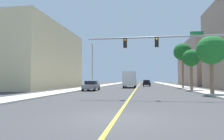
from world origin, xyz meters
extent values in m
plane|color=#38383A|center=(0.00, 42.00, 0.00)|extent=(192.00, 192.00, 0.00)
cube|color=beige|center=(-9.20, 42.00, 0.07)|extent=(2.99, 168.00, 0.15)
cube|color=#B2ADA3|center=(9.20, 42.00, 0.07)|extent=(2.99, 168.00, 0.15)
cube|color=yellow|center=(0.00, 42.00, 0.00)|extent=(0.16, 144.00, 0.01)
cube|color=beige|center=(-19.66, 26.88, 5.79)|extent=(12.66, 22.21, 11.57)
cube|color=gray|center=(20.41, 51.02, 6.24)|extent=(14.16, 24.58, 12.48)
cylinder|color=gray|center=(2.20, 9.17, 5.35)|extent=(11.83, 0.14, 0.14)
cube|color=black|center=(2.39, 9.17, 4.90)|extent=(0.32, 0.24, 0.84)
sphere|color=orange|center=(2.39, 9.03, 5.15)|extent=(0.20, 0.20, 0.20)
cube|color=black|center=(-0.37, 9.17, 4.90)|extent=(0.32, 0.24, 0.84)
sphere|color=orange|center=(-0.37, 9.03, 5.15)|extent=(0.20, 0.20, 0.20)
cube|color=#147233|center=(5.74, 9.17, 5.60)|extent=(1.10, 0.04, 0.28)
cylinder|color=gray|center=(-8.21, 28.12, 4.16)|extent=(0.16, 0.16, 8.02)
cube|color=beige|center=(-8.21, 28.12, 8.32)|extent=(0.56, 0.28, 0.20)
cylinder|color=brown|center=(8.52, 14.30, 2.50)|extent=(0.42, 0.42, 4.71)
sphere|color=#1E6B28|center=(8.52, 14.30, 4.86)|extent=(3.12, 3.12, 3.12)
cone|color=#1E6B28|center=(9.45, 14.16, 4.66)|extent=(0.62, 1.62, 1.23)
cone|color=#1E6B28|center=(9.08, 15.06, 4.66)|extent=(1.20, 1.00, 1.63)
cone|color=#1E6B28|center=(7.98, 15.07, 4.66)|extent=(1.63, 1.43, 1.45)
cone|color=#1E6B28|center=(7.59, 14.35, 4.66)|extent=(0.49, 1.24, 1.44)
cone|color=#1E6B28|center=(8.00, 13.53, 4.66)|extent=(1.38, 1.16, 1.27)
cone|color=#1E6B28|center=(8.91, 13.45, 4.66)|extent=(1.74, 1.15, 1.43)
cylinder|color=brown|center=(8.38, 22.72, 2.52)|extent=(0.40, 0.40, 4.74)
sphere|color=#195B23|center=(8.38, 22.72, 4.89)|extent=(2.51, 2.51, 2.51)
cone|color=#195B23|center=(9.12, 22.58, 4.69)|extent=(0.60, 1.14, 1.25)
cone|color=#195B23|center=(8.57, 23.45, 4.69)|extent=(1.26, 0.71, 1.06)
cone|color=#195B23|center=(7.77, 23.15, 4.69)|extent=(1.09, 1.35, 1.41)
cone|color=#195B23|center=(7.74, 22.32, 4.69)|extent=(0.94, 1.17, 1.20)
cone|color=#195B23|center=(8.71, 22.04, 4.69)|extent=(1.08, 0.77, 1.29)
cylinder|color=brown|center=(8.78, 31.13, 3.56)|extent=(0.34, 0.34, 6.82)
sphere|color=#195B23|center=(8.78, 31.13, 6.97)|extent=(3.34, 3.34, 3.34)
cone|color=#195B23|center=(9.78, 31.13, 6.77)|extent=(0.44, 1.73, 1.25)
cone|color=#195B23|center=(9.21, 32.04, 6.77)|extent=(1.64, 1.12, 1.39)
cone|color=#195B23|center=(7.89, 31.60, 6.77)|extent=(0.98, 1.41, 1.80)
cone|color=#195B23|center=(7.89, 30.67, 6.77)|extent=(0.98, 1.46, 1.45)
cone|color=#195B23|center=(9.22, 30.23, 6.77)|extent=(1.35, 0.91, 1.73)
cube|color=gold|center=(2.17, 53.90, 0.66)|extent=(1.99, 4.00, 0.67)
cube|color=black|center=(2.17, 53.92, 1.26)|extent=(1.68, 1.73, 0.54)
cylinder|color=black|center=(1.30, 55.29, 0.32)|extent=(0.24, 0.65, 0.64)
cylinder|color=black|center=(2.95, 55.35, 0.32)|extent=(0.24, 0.65, 0.64)
cylinder|color=black|center=(1.40, 52.45, 0.32)|extent=(0.24, 0.65, 0.64)
cylinder|color=black|center=(3.05, 52.51, 0.32)|extent=(0.24, 0.65, 0.64)
cube|color=slate|center=(-6.39, 20.41, 0.62)|extent=(1.98, 4.33, 0.60)
cube|color=black|center=(-6.40, 20.53, 1.18)|extent=(1.69, 1.88, 0.53)
cylinder|color=black|center=(-5.52, 18.84, 0.32)|extent=(0.24, 0.65, 0.64)
cylinder|color=black|center=(-7.19, 18.80, 0.32)|extent=(0.24, 0.65, 0.64)
cylinder|color=black|center=(-5.60, 22.02, 0.32)|extent=(0.24, 0.65, 0.64)
cylinder|color=black|center=(-7.27, 21.98, 0.32)|extent=(0.24, 0.65, 0.64)
cube|color=black|center=(2.15, 41.92, 0.64)|extent=(1.86, 4.11, 0.65)
cube|color=black|center=(2.15, 42.00, 1.24)|extent=(1.61, 1.88, 0.54)
cylinder|color=black|center=(1.33, 43.40, 0.32)|extent=(0.23, 0.64, 0.64)
cylinder|color=black|center=(2.93, 43.43, 0.32)|extent=(0.23, 0.64, 0.64)
cylinder|color=black|center=(1.37, 40.42, 0.32)|extent=(0.23, 0.64, 0.64)
cylinder|color=black|center=(2.97, 40.44, 0.32)|extent=(0.23, 0.64, 0.64)
cube|color=#194799|center=(-1.40, 35.43, 1.25)|extent=(2.41, 2.10, 1.60)
cube|color=silver|center=(-1.42, 31.71, 1.85)|extent=(2.43, 5.37, 2.80)
cylinder|color=black|center=(-2.45, 35.44, 0.45)|extent=(0.28, 0.90, 0.90)
cylinder|color=black|center=(-0.35, 35.43, 0.45)|extent=(0.28, 0.90, 0.90)
cylinder|color=black|center=(-2.48, 30.37, 0.45)|extent=(0.28, 0.90, 0.90)
cylinder|color=black|center=(-0.38, 30.36, 0.45)|extent=(0.28, 0.90, 0.90)
camera|label=1|loc=(1.13, -8.50, 1.64)|focal=32.03mm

